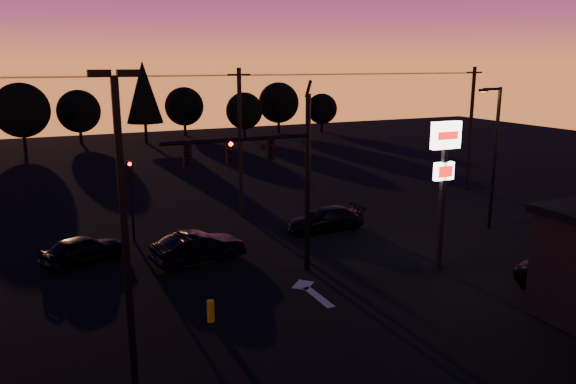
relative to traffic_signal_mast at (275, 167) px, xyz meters
name	(u,v)px	position (x,y,z in m)	size (l,w,h in m)	color
ground	(319,309)	(0.10, -3.99, -4.94)	(120.00, 120.00, 0.00)	black
lane_arrow	(311,291)	(0.60, -2.33, -4.93)	(1.20, 3.10, 0.01)	beige
traffic_signal_mast	(275,167)	(0.00, 0.00, 0.00)	(6.79, 0.52, 8.58)	black
secondary_signal	(131,189)	(-4.90, 7.49, -2.07)	(0.30, 0.31, 4.35)	black
parking_lot_light	(124,219)	(-7.40, -6.99, 0.33)	(1.25, 0.30, 9.14)	black
pylon_sign	(444,164)	(7.10, -2.49, -0.02)	(1.50, 0.28, 6.80)	black
streetlight	(494,152)	(14.01, 1.51, -0.52)	(1.55, 0.35, 8.00)	black
utility_pole_1	(240,142)	(2.10, 10.01, -0.34)	(1.40, 0.26, 9.00)	black
utility_pole_2	(470,128)	(20.10, 10.01, -0.34)	(1.40, 0.26, 9.00)	black
power_wires	(239,75)	(2.10, 10.01, 3.63)	(36.00, 1.22, 0.07)	black
bollard	(211,311)	(-4.02, -3.26, -4.53)	(0.27, 0.27, 0.82)	#C8C109
tree_2	(21,110)	(-9.90, 44.01, -0.57)	(5.77, 5.78, 7.26)	black
tree_3	(79,111)	(-3.90, 48.01, -1.19)	(4.95, 4.95, 6.22)	black
tree_4	(144,92)	(3.10, 45.01, 0.99)	(4.18, 4.18, 9.50)	black
tree_5	(184,106)	(9.10, 50.01, -1.19)	(4.95, 4.95, 6.22)	black
tree_6	(244,111)	(15.10, 44.01, -1.50)	(4.54, 4.54, 5.71)	black
tree_7	(279,103)	(21.10, 47.01, -0.88)	(5.36, 5.36, 6.74)	black
tree_8	(322,109)	(27.10, 46.01, -1.82)	(4.12, 4.12, 5.19)	black
car_left	(83,249)	(-7.62, 5.28, -4.27)	(1.59, 3.94, 1.34)	black
car_mid	(198,247)	(-2.64, 3.10, -4.21)	(1.54, 4.43, 1.46)	black
car_right	(326,219)	(5.40, 5.12, -4.29)	(1.80, 4.43, 1.28)	black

